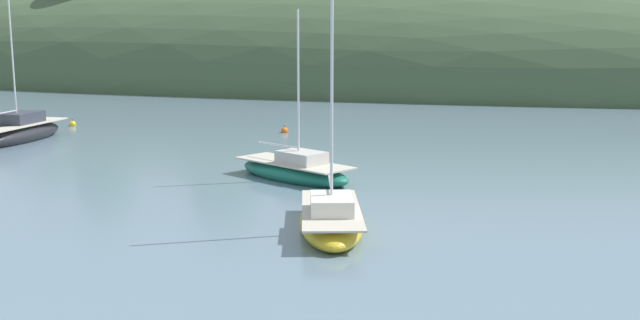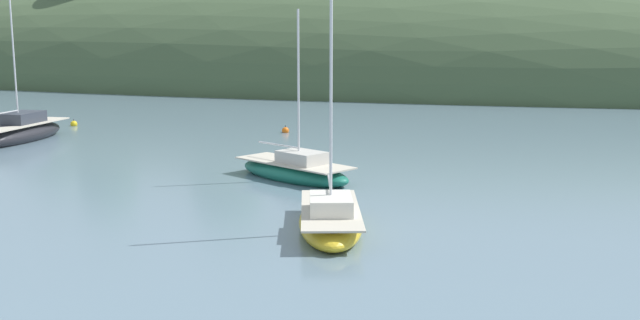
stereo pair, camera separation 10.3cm
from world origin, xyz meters
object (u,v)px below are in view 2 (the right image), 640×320
Objects in this scene: sailboat_red_portside at (330,219)px; sailboat_navy_dinghy at (295,170)px; mooring_buoy_channel at (74,124)px; mooring_buoy_outer at (285,131)px; sailboat_blue_center at (16,133)px.

sailboat_red_portside is 1.02× the size of sailboat_navy_dinghy.
sailboat_navy_dinghy is 23.09m from mooring_buoy_channel.
sailboat_red_portside is at bearing -63.99° from mooring_buoy_outer.
sailboat_red_portside is 13.53× the size of mooring_buoy_outer.
mooring_buoy_outer is (-5.84, 13.11, -0.24)m from sailboat_navy_dinghy.
sailboat_red_portside reaches higher than mooring_buoy_outer.
sailboat_red_portside reaches higher than mooring_buoy_channel.
sailboat_red_portside is 22.50m from mooring_buoy_outer.
sailboat_blue_center is 1.65× the size of sailboat_navy_dinghy.
mooring_buoy_channel is 14.35m from mooring_buoy_outer.
sailboat_red_portside is 8.18m from sailboat_navy_dinghy.
sailboat_blue_center is at bearing 165.79° from sailboat_navy_dinghy.
mooring_buoy_channel is at bearing 150.45° from sailboat_navy_dinghy.
sailboat_blue_center is at bearing -79.47° from mooring_buoy_channel.
sailboat_blue_center is 21.96× the size of mooring_buoy_outer.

